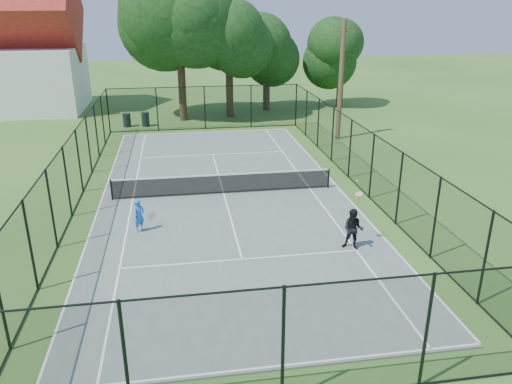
{
  "coord_description": "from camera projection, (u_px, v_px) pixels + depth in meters",
  "views": [
    {
      "loc": [
        -1.95,
        -21.49,
        8.33
      ],
      "look_at": [
        1.03,
        -3.0,
        1.2
      ],
      "focal_mm": 35.0,
      "sensor_mm": 36.0,
      "label": 1
    }
  ],
  "objects": [
    {
      "name": "player_black",
      "position": [
        353.0,
        229.0,
        17.64
      ],
      "size": [
        0.92,
        1.07,
        2.4
      ],
      "color": "black",
      "rests_on": "tennis_court"
    },
    {
      "name": "tennis_net",
      "position": [
        223.0,
        183.0,
        22.88
      ],
      "size": [
        10.08,
        0.08,
        0.95
      ],
      "color": "black",
      "rests_on": "tennis_court"
    },
    {
      "name": "tree_near_left",
      "position": [
        179.0,
        31.0,
        35.48
      ],
      "size": [
        8.02,
        8.02,
        10.45
      ],
      "color": "#332114",
      "rests_on": "ground"
    },
    {
      "name": "tree_near_mid",
      "position": [
        229.0,
        50.0,
        37.23
      ],
      "size": [
        6.21,
        6.21,
        8.13
      ],
      "color": "#332114",
      "rests_on": "ground"
    },
    {
      "name": "tree_near_right",
      "position": [
        267.0,
        54.0,
        39.79
      ],
      "size": [
        5.13,
        5.13,
        7.09
      ],
      "color": "#332114",
      "rests_on": "ground"
    },
    {
      "name": "tree_far_right",
      "position": [
        342.0,
        58.0,
        41.27
      ],
      "size": [
        4.93,
        4.93,
        6.52
      ],
      "color": "#332114",
      "rests_on": "ground"
    },
    {
      "name": "trash_bin_left",
      "position": [
        127.0,
        120.0,
        35.57
      ],
      "size": [
        0.58,
        0.58,
        0.95
      ],
      "color": "black",
      "rests_on": "ground"
    },
    {
      "name": "fence",
      "position": [
        223.0,
        164.0,
        22.55
      ],
      "size": [
        13.1,
        26.1,
        3.0
      ],
      "color": "black",
      "rests_on": "ground"
    },
    {
      "name": "ground",
      "position": [
        224.0,
        195.0,
        23.08
      ],
      "size": [
        120.0,
        120.0,
        0.0
      ],
      "primitive_type": "plane",
      "color": "#306021"
    },
    {
      "name": "utility_pole",
      "position": [
        341.0,
        81.0,
        31.3
      ],
      "size": [
        1.4,
        0.3,
        7.35
      ],
      "color": "#4C3823",
      "rests_on": "ground"
    },
    {
      "name": "tennis_court",
      "position": [
        224.0,
        194.0,
        23.07
      ],
      "size": [
        11.0,
        24.0,
        0.06
      ],
      "primitive_type": "cube",
      "color": "#596860",
      "rests_on": "ground"
    },
    {
      "name": "trash_bin_right",
      "position": [
        145.0,
        119.0,
        35.7
      ],
      "size": [
        0.58,
        0.58,
        1.02
      ],
      "color": "black",
      "rests_on": "ground"
    },
    {
      "name": "player_blue",
      "position": [
        139.0,
        216.0,
        19.05
      ],
      "size": [
        0.86,
        0.55,
        1.29
      ],
      "color": "blue",
      "rests_on": "tennis_court"
    }
  ]
}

